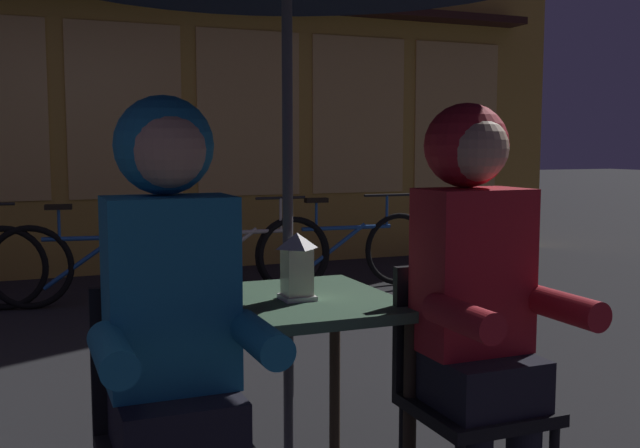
% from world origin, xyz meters
% --- Properties ---
extents(cafe_table, '(0.72, 0.72, 0.74)m').
position_xyz_m(cafe_table, '(0.00, 0.00, 0.64)').
color(cafe_table, '#42664C').
rests_on(cafe_table, ground_plane).
extents(lantern, '(0.11, 0.11, 0.23)m').
position_xyz_m(lantern, '(0.02, -0.03, 0.86)').
color(lantern, white).
rests_on(lantern, cafe_table).
extents(chair_left, '(0.40, 0.40, 0.87)m').
position_xyz_m(chair_left, '(-0.48, -0.37, 0.49)').
color(chair_left, black).
rests_on(chair_left, ground_plane).
extents(chair_right, '(0.40, 0.40, 0.87)m').
position_xyz_m(chair_right, '(0.48, -0.37, 0.49)').
color(chair_right, black).
rests_on(chair_right, ground_plane).
extents(person_left_hooded, '(0.45, 0.56, 1.40)m').
position_xyz_m(person_left_hooded, '(-0.48, -0.43, 0.85)').
color(person_left_hooded, black).
rests_on(person_left_hooded, ground_plane).
extents(person_right_hooded, '(0.45, 0.56, 1.40)m').
position_xyz_m(person_right_hooded, '(0.48, -0.43, 0.85)').
color(person_right_hooded, black).
rests_on(person_right_hooded, ground_plane).
extents(bicycle_third, '(1.67, 0.31, 0.84)m').
position_xyz_m(bicycle_third, '(-0.29, 3.63, 0.35)').
color(bicycle_third, black).
rests_on(bicycle_third, ground_plane).
extents(bicycle_fourth, '(1.68, 0.08, 0.84)m').
position_xyz_m(bicycle_fourth, '(0.82, 3.58, 0.35)').
color(bicycle_fourth, black).
rests_on(bicycle_fourth, ground_plane).
extents(bicycle_fifth, '(1.68, 0.13, 0.84)m').
position_xyz_m(bicycle_fifth, '(1.83, 3.57, 0.35)').
color(bicycle_fifth, black).
rests_on(bicycle_fifth, ground_plane).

